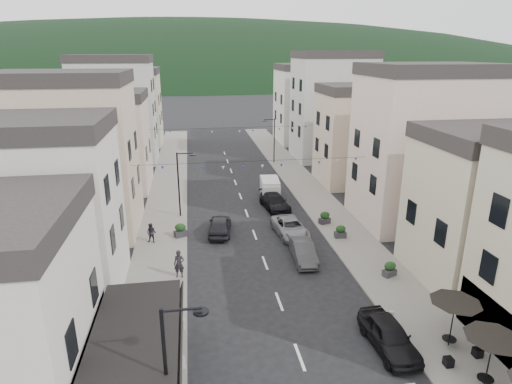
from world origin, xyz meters
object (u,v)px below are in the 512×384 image
(parked_car_e, at_px, (220,225))
(pedestrian_a, at_px, (179,264))
(pedestrian_b, at_px, (151,233))
(parked_car_d, at_px, (275,202))
(parked_car_b, at_px, (303,252))
(delivery_van, at_px, (270,188))
(parked_car_c, at_px, (290,227))
(parked_car_a, at_px, (389,335))

(parked_car_e, distance_m, pedestrian_a, 7.65)
(pedestrian_b, bearing_deg, pedestrian_a, -51.74)
(parked_car_d, bearing_deg, parked_car_e, -145.88)
(parked_car_b, xyz_separation_m, parked_car_e, (-5.60, 5.67, 0.07))
(parked_car_b, relative_size, pedestrian_b, 2.62)
(parked_car_e, height_order, delivery_van, delivery_van)
(parked_car_c, xyz_separation_m, parked_car_d, (-0.08, 6.19, 0.04))
(parked_car_c, bearing_deg, parked_car_b, -96.75)
(parked_car_c, relative_size, pedestrian_a, 2.57)
(parked_car_e, bearing_deg, parked_car_c, 175.72)
(parked_car_e, bearing_deg, delivery_van, -117.57)
(parked_car_d, relative_size, delivery_van, 1.07)
(parked_car_e, bearing_deg, parked_car_a, 122.45)
(pedestrian_a, bearing_deg, parked_car_c, 41.01)
(parked_car_a, bearing_deg, parked_car_d, 92.25)
(parked_car_b, distance_m, pedestrian_a, 8.87)
(parked_car_a, distance_m, pedestrian_b, 19.34)
(parked_car_c, bearing_deg, pedestrian_b, 174.39)
(parked_car_b, bearing_deg, pedestrian_b, 161.05)
(parked_car_c, relative_size, delivery_van, 1.06)
(parked_car_a, distance_m, parked_car_d, 20.79)
(pedestrian_a, bearing_deg, parked_car_d, 61.57)
(parked_car_a, height_order, pedestrian_b, pedestrian_b)
(parked_car_a, height_order, pedestrian_a, pedestrian_a)
(delivery_van, bearing_deg, parked_car_d, -86.66)
(parked_car_c, bearing_deg, parked_car_d, 84.97)
(parked_car_a, relative_size, parked_car_b, 1.06)
(pedestrian_b, bearing_deg, parked_car_a, -31.43)
(parked_car_b, relative_size, parked_car_c, 0.86)
(parked_car_e, distance_m, pedestrian_b, 5.54)
(parked_car_e, bearing_deg, parked_car_b, 141.81)
(parked_car_b, height_order, parked_car_d, parked_car_d)
(parked_car_b, bearing_deg, delivery_van, 92.73)
(parked_car_d, height_order, parked_car_e, parked_car_e)
(parked_car_e, distance_m, delivery_van, 10.05)
(pedestrian_a, bearing_deg, pedestrian_b, 118.92)
(parked_car_a, distance_m, parked_car_e, 17.33)
(delivery_van, bearing_deg, pedestrian_a, -114.74)
(parked_car_b, bearing_deg, pedestrian_a, -168.44)
(pedestrian_b, bearing_deg, delivery_van, 57.38)
(delivery_van, bearing_deg, parked_car_c, -84.70)
(delivery_van, distance_m, pedestrian_b, 14.60)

